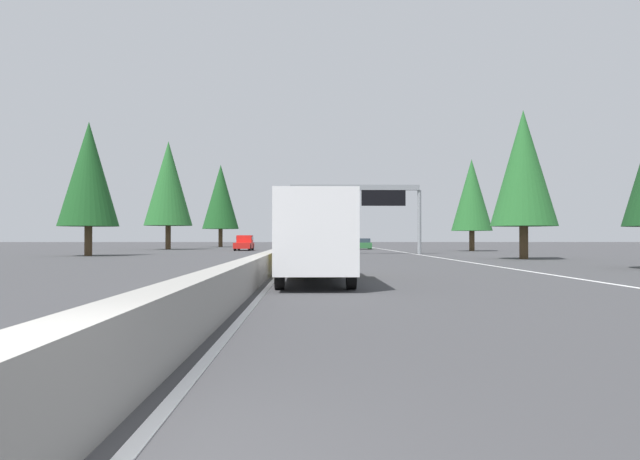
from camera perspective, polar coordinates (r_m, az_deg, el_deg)
The scene contains 15 objects.
ground_plane at distance 63.80m, azimuth -2.39°, elevation -2.14°, with size 320.00×320.00×0.00m, color #38383A.
median_barrier at distance 83.79m, azimuth -2.26°, elevation -1.50°, with size 180.00×0.56×0.90m, color gray.
shoulder_stripe_right at distance 74.45m, azimuth 6.70°, elevation -1.93°, with size 160.00×0.16×0.01m, color silver.
shoulder_stripe_median at distance 73.79m, azimuth -2.01°, elevation -1.95°, with size 160.00×0.16×0.01m, color silver.
sign_gantry_overhead at distance 56.82m, azimuth 3.54°, elevation 2.98°, with size 0.50×12.68×6.59m.
box_truck_near_right at distance 20.28m, azimuth -0.51°, elevation -0.53°, with size 8.50×2.40×2.95m.
sedan_far_center at distance 39.32m, azimuth -0.28°, elevation -2.00°, with size 4.40×1.80×1.47m.
sedan_distant_b at distance 80.94m, azimuth 4.22°, elevation -1.36°, with size 4.40×1.80×1.47m.
bus_near_center at distance 129.07m, azimuth 0.82°, elevation -0.68°, with size 11.50×2.55×3.10m.
oncoming_near at distance 73.61m, azimuth -7.26°, elevation -1.24°, with size 5.60×2.00×1.86m.
conifer_right_near at distance 45.93m, azimuth 18.90°, elevation 5.61°, with size 4.78×4.78×10.86m.
conifer_right_mid at distance 72.27m, azimuth 14.32°, elevation 3.25°, with size 4.76×4.76×10.81m.
conifer_left_near at distance 54.86m, azimuth -21.28°, elevation 5.01°, with size 5.07×5.07×11.52m.
conifer_left_mid at distance 82.29m, azimuth -14.32°, elevation 4.33°, with size 6.37×6.37×14.48m.
conifer_left_far at distance 102.53m, azimuth -9.50°, elevation 3.15°, with size 6.16×6.16×14.00m.
Camera 1 is at (-3.76, -1.53, 1.53)m, focal length 33.42 mm.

